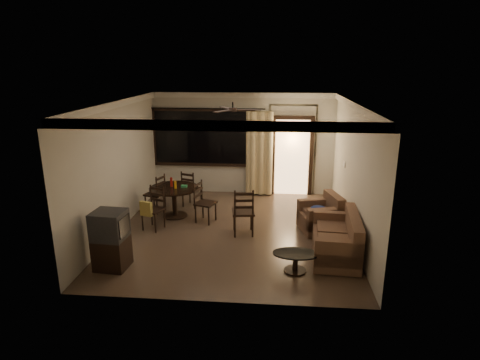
# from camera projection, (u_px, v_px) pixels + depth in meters

# --- Properties ---
(ground) EXTENTS (5.50, 5.50, 0.00)m
(ground) POSITION_uv_depth(u_px,v_px,m) (233.00, 231.00, 8.83)
(ground) COLOR #7F6651
(ground) RESTS_ON ground
(room_shell) EXTENTS (5.50, 6.70, 5.50)m
(room_shell) POSITION_uv_depth(u_px,v_px,m) (264.00, 135.00, 9.97)
(room_shell) COLOR beige
(room_shell) RESTS_ON ground
(dining_table) EXTENTS (1.16, 1.16, 0.95)m
(dining_table) POSITION_uv_depth(u_px,v_px,m) (174.00, 193.00, 9.52)
(dining_table) COLOR black
(dining_table) RESTS_ON ground
(dining_chair_west) EXTENTS (0.54, 0.54, 0.95)m
(dining_chair_west) POSITION_uv_depth(u_px,v_px,m) (156.00, 201.00, 9.92)
(dining_chair_west) COLOR black
(dining_chair_west) RESTS_ON ground
(dining_chair_east) EXTENTS (0.54, 0.54, 0.95)m
(dining_chair_east) POSITION_uv_depth(u_px,v_px,m) (205.00, 210.00, 9.27)
(dining_chair_east) COLOR black
(dining_chair_east) RESTS_ON ground
(dining_chair_south) EXTENTS (0.54, 0.57, 0.95)m
(dining_chair_south) POSITION_uv_depth(u_px,v_px,m) (153.00, 216.00, 8.85)
(dining_chair_south) COLOR black
(dining_chair_south) RESTS_ON ground
(dining_chair_north) EXTENTS (0.54, 0.54, 0.95)m
(dining_chair_north) POSITION_uv_depth(u_px,v_px,m) (192.00, 196.00, 10.29)
(dining_chair_north) COLOR black
(dining_chair_north) RESTS_ON ground
(tv_cabinet) EXTENTS (0.61, 0.55, 1.07)m
(tv_cabinet) POSITION_uv_depth(u_px,v_px,m) (111.00, 240.00, 7.11)
(tv_cabinet) COLOR black
(tv_cabinet) RESTS_ON ground
(sofa) EXTENTS (0.93, 1.60, 0.83)m
(sofa) POSITION_uv_depth(u_px,v_px,m) (339.00, 241.00, 7.56)
(sofa) COLOR #412A1E
(sofa) RESTS_ON ground
(armchair) EXTENTS (0.98, 0.98, 0.81)m
(armchair) POSITION_uv_depth(u_px,v_px,m) (322.00, 216.00, 8.75)
(armchair) COLOR #412A1E
(armchair) RESTS_ON ground
(coffee_table) EXTENTS (0.81, 0.49, 0.36)m
(coffee_table) POSITION_uv_depth(u_px,v_px,m) (295.00, 259.00, 7.05)
(coffee_table) COLOR black
(coffee_table) RESTS_ON ground
(side_chair) EXTENTS (0.52, 0.52, 1.05)m
(side_chair) POSITION_uv_depth(u_px,v_px,m) (243.00, 220.00, 8.59)
(side_chair) COLOR black
(side_chair) RESTS_ON ground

